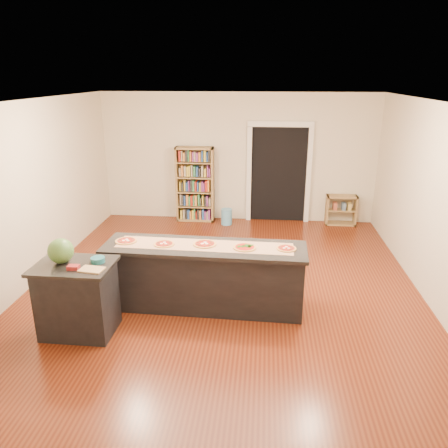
# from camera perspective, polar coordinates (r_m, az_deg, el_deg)

# --- Properties ---
(room) EXTENTS (6.00, 7.00, 2.80)m
(room) POSITION_cam_1_polar(r_m,az_deg,el_deg) (6.30, -0.17, 2.85)
(room) COLOR beige
(room) RESTS_ON ground
(doorway) EXTENTS (1.40, 0.09, 2.21)m
(doorway) POSITION_cam_1_polar(r_m,az_deg,el_deg) (9.69, 7.18, 7.26)
(doorway) COLOR black
(doorway) RESTS_ON room
(kitchen_island) EXTENTS (2.80, 0.76, 0.92)m
(kitchen_island) POSITION_cam_1_polar(r_m,az_deg,el_deg) (6.18, -2.54, -6.83)
(kitchen_island) COLOR black
(kitchen_island) RESTS_ON ground
(side_counter) EXTENTS (0.96, 0.70, 0.95)m
(side_counter) POSITION_cam_1_polar(r_m,az_deg,el_deg) (5.87, -18.58, -9.19)
(side_counter) COLOR black
(side_counter) RESTS_ON ground
(bookshelf) EXTENTS (0.83, 0.29, 1.66)m
(bookshelf) POSITION_cam_1_polar(r_m,az_deg,el_deg) (9.73, -3.80, 5.17)
(bookshelf) COLOR #9C7E4C
(bookshelf) RESTS_ON ground
(low_shelf) EXTENTS (0.65, 0.28, 0.65)m
(low_shelf) POSITION_cam_1_polar(r_m,az_deg,el_deg) (9.90, 15.03, 1.77)
(low_shelf) COLOR #9C7E4C
(low_shelf) RESTS_ON ground
(waste_bin) EXTENTS (0.24, 0.24, 0.35)m
(waste_bin) POSITION_cam_1_polar(r_m,az_deg,el_deg) (9.61, 0.35, 0.97)
(waste_bin) COLOR #579AC4
(waste_bin) RESTS_ON ground
(kraft_paper) EXTENTS (2.44, 0.51, 0.00)m
(kraft_paper) POSITION_cam_1_polar(r_m,az_deg,el_deg) (6.01, -2.57, -2.80)
(kraft_paper) COLOR #A67956
(kraft_paper) RESTS_ON kitchen_island
(watermelon) EXTENTS (0.31, 0.31, 0.31)m
(watermelon) POSITION_cam_1_polar(r_m,az_deg,el_deg) (5.72, -20.55, -3.31)
(watermelon) COLOR #144214
(watermelon) RESTS_ON side_counter
(cutting_board) EXTENTS (0.30, 0.22, 0.02)m
(cutting_board) POSITION_cam_1_polar(r_m,az_deg,el_deg) (5.44, -16.89, -5.71)
(cutting_board) COLOR tan
(cutting_board) RESTS_ON side_counter
(package_red) EXTENTS (0.14, 0.10, 0.05)m
(package_red) POSITION_cam_1_polar(r_m,az_deg,el_deg) (5.53, -19.08, -5.37)
(package_red) COLOR maroon
(package_red) RESTS_ON side_counter
(package_teal) EXTENTS (0.17, 0.17, 0.06)m
(package_teal) POSITION_cam_1_polar(r_m,az_deg,el_deg) (5.63, -16.16, -4.53)
(package_teal) COLOR #195966
(package_teal) RESTS_ON side_counter
(pizza_a) EXTENTS (0.31, 0.31, 0.02)m
(pizza_a) POSITION_cam_1_polar(r_m,az_deg,el_deg) (6.29, -12.66, -2.15)
(pizza_a) COLOR #B47945
(pizza_a) RESTS_ON kitchen_island
(pizza_b) EXTENTS (0.28, 0.28, 0.02)m
(pizza_b) POSITION_cam_1_polar(r_m,az_deg,el_deg) (6.08, -7.84, -2.59)
(pizza_b) COLOR #B47945
(pizza_b) RESTS_ON kitchen_island
(pizza_c) EXTENTS (0.32, 0.32, 0.02)m
(pizza_c) POSITION_cam_1_polar(r_m,az_deg,el_deg) (6.03, -2.53, -2.61)
(pizza_c) COLOR #B47945
(pizza_c) RESTS_ON kitchen_island
(pizza_d) EXTENTS (0.31, 0.31, 0.02)m
(pizza_d) POSITION_cam_1_polar(r_m,az_deg,el_deg) (5.91, 2.72, -3.06)
(pizza_d) COLOR #B47945
(pizza_d) RESTS_ON kitchen_island
(pizza_e) EXTENTS (0.26, 0.26, 0.02)m
(pizza_e) POSITION_cam_1_polar(r_m,az_deg,el_deg) (5.93, 8.14, -3.16)
(pizza_e) COLOR #B47945
(pizza_e) RESTS_ON kitchen_island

